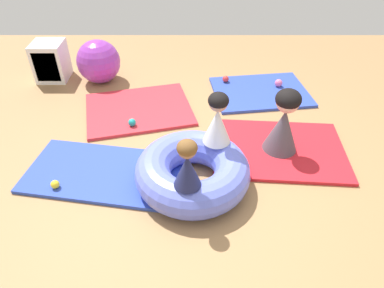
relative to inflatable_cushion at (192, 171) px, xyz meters
name	(u,v)px	position (x,y,z in m)	size (l,w,h in m)	color
ground_plane	(199,179)	(0.08, 0.08, -0.18)	(8.00, 8.00, 0.00)	#9E7549
gym_mat_front	(260,92)	(0.97, 1.85, -0.16)	(1.31, 0.98, 0.04)	#2D47B7
gym_mat_near_right	(107,173)	(-0.89, 0.15, -0.16)	(1.67, 0.84, 0.04)	#2D47B7
gym_mat_center_rear	(138,109)	(-0.71, 1.38, -0.16)	(1.35, 1.08, 0.04)	red
gym_mat_far_right	(278,149)	(0.98, 0.54, -0.16)	(1.46, 1.06, 0.04)	red
inflatable_cushion	(192,171)	(0.00, 0.00, 0.00)	(1.14, 1.14, 0.35)	#6070E5
child_in_navy	(187,164)	(-0.04, -0.36, 0.41)	(0.24, 0.24, 0.47)	navy
child_in_white	(217,119)	(0.24, 0.27, 0.44)	(0.40, 0.40, 0.55)	white
adult_seated	(283,121)	(0.98, 0.54, 0.22)	(0.54, 0.54, 0.74)	#4C4751
play_ball_red	(225,79)	(0.49, 2.11, -0.09)	(0.09, 0.09, 0.09)	red
play_ball_teal	(132,122)	(-0.74, 0.98, -0.09)	(0.09, 0.09, 0.09)	teal
play_ball_pink	(278,83)	(1.25, 1.97, -0.08)	(0.11, 0.11, 0.11)	pink
play_ball_yellow	(54,185)	(-1.35, -0.09, -0.09)	(0.09, 0.09, 0.09)	yellow
exercise_ball_large	(98,62)	(-1.37, 2.21, 0.14)	(0.63, 0.63, 0.63)	purple
storage_cube	(50,62)	(-2.10, 2.28, 0.10)	(0.44, 0.44, 0.56)	white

